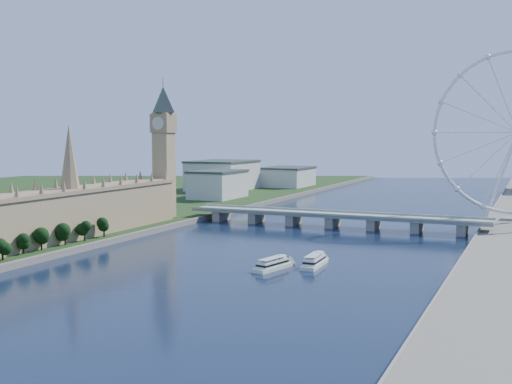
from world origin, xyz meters
The scene contains 7 objects.
ground centered at (0.00, 0.00, 0.00)m, with size 2000.00×2000.00×0.00m, color #172242.
parliament_range centered at (-128.00, 170.00, 18.48)m, with size 24.00×200.00×70.00m.
big_ben centered at (-128.00, 278.00, 66.57)m, with size 20.02×20.02×110.00m.
westminster_bridge centered at (0.00, 300.00, 6.63)m, with size 220.00×22.00×9.50m.
city_skyline centered at (39.22, 560.08, 16.96)m, with size 505.00×280.00×32.00m.
tour_boat_near centered at (16.59, 145.56, 0.00)m, with size 7.30×28.62×6.31m, color silver, non-canonical shape.
tour_boat_far centered at (33.07, 161.11, 0.00)m, with size 7.58×29.67×6.56m, color silver, non-canonical shape.
Camera 1 is at (134.91, -142.45, 65.92)m, focal length 45.00 mm.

